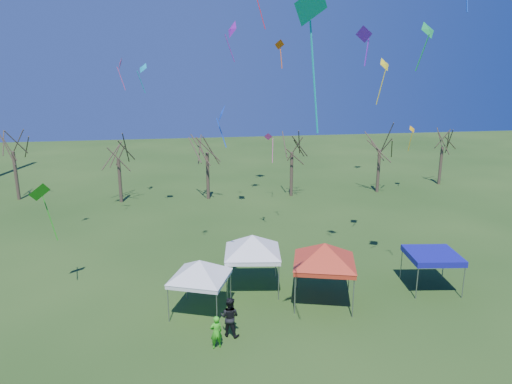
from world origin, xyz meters
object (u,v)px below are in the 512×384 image
at_px(tree_1, 117,143).
at_px(tent_blue, 433,256).
at_px(tree_3, 292,136).
at_px(tree_4, 381,134).
at_px(person_dark, 230,317).
at_px(person_green, 216,332).
at_px(tree_5, 444,133).
at_px(tent_white_west, 200,264).
at_px(tree_2, 207,136).
at_px(tree_0, 10,134).
at_px(tent_red, 325,247).
at_px(tent_white_mid, 252,239).

xyz_separation_m(tree_1, tent_blue, (19.52, -22.19, -3.80)).
bearing_deg(tree_3, tree_4, -0.26).
bearing_deg(tree_4, person_dark, -127.26).
bearing_deg(tree_3, person_green, -111.48).
height_order(tree_5, tent_white_west, tree_5).
bearing_deg(tent_white_west, tree_2, 84.71).
bearing_deg(tree_2, tree_4, -1.22).
height_order(tree_0, tent_white_west, tree_0).
bearing_deg(person_dark, tent_red, -127.90).
xyz_separation_m(tent_white_west, tent_blue, (13.19, 0.45, -0.71)).
height_order(tree_0, tent_white_mid, tree_0).
bearing_deg(person_dark, tree_4, -99.10).
height_order(tree_3, tree_4, tree_3).
distance_m(tent_white_mid, person_green, 6.53).
height_order(tree_3, tent_red, tree_3).
xyz_separation_m(tree_5, tent_white_mid, (-25.07, -21.84, -2.69)).
distance_m(tree_4, person_dark, 31.12).
bearing_deg(tree_1, tent_white_mid, -65.24).
xyz_separation_m(tree_2, tree_3, (8.40, -0.33, -0.21)).
bearing_deg(tent_white_west, tree_5, 40.51).
relative_size(tree_0, tent_white_west, 2.40).
distance_m(tree_0, tent_white_west, 30.46).
distance_m(tree_4, tent_white_mid, 26.06).
xyz_separation_m(tree_5, person_green, (-27.67, -27.38, -4.95)).
distance_m(tent_blue, person_dark, 12.37).
xyz_separation_m(tent_white_mid, tent_blue, (10.10, -1.77, -1.05)).
bearing_deg(tent_white_west, person_green, -81.61).
relative_size(tree_4, tent_white_west, 2.25).
bearing_deg(tree_5, tree_2, -176.30).
relative_size(tree_1, person_green, 4.83).
bearing_deg(tent_red, tent_white_west, 179.59).
distance_m(tree_2, tree_4, 17.73).
relative_size(tent_white_west, person_green, 2.24).
bearing_deg(tent_blue, tree_0, 139.90).
relative_size(tent_blue, person_green, 2.01).
distance_m(tree_3, person_dark, 26.66).
bearing_deg(tree_2, tree_0, 170.76).
xyz_separation_m(tree_4, tent_white_west, (-19.80, -22.00, -3.36)).
bearing_deg(tent_blue, tree_2, 116.90).
xyz_separation_m(tent_white_mid, person_dark, (-1.88, -4.65, -2.07)).
relative_size(tree_2, tree_5, 1.10).
bearing_deg(tree_1, person_dark, -73.27).
relative_size(tent_white_west, person_dark, 1.82).
height_order(tree_3, tent_white_west, tree_3).
bearing_deg(person_green, tree_4, -140.94).
height_order(tree_2, person_dark, tree_2).
xyz_separation_m(tree_1, person_dark, (7.54, -25.08, -4.83)).
bearing_deg(tree_0, tent_white_west, -57.12).
xyz_separation_m(tree_3, tree_4, (9.32, -0.04, -0.02)).
relative_size(tree_3, tent_red, 1.87).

